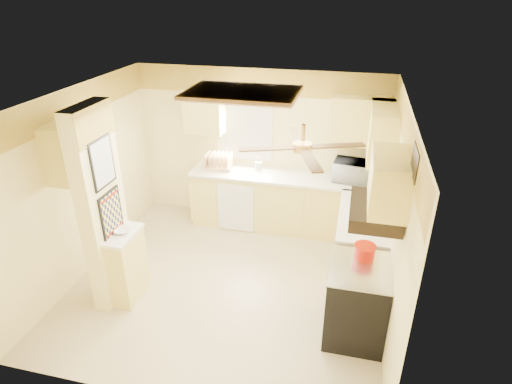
% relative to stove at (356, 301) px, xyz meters
% --- Properties ---
extents(floor, '(4.00, 4.00, 0.00)m').
position_rel_stove_xyz_m(floor, '(-1.67, 0.55, -0.46)').
color(floor, '#C3AF87').
rests_on(floor, ground).
extents(ceiling, '(4.00, 4.00, 0.00)m').
position_rel_stove_xyz_m(ceiling, '(-1.67, 0.55, 2.04)').
color(ceiling, white).
rests_on(ceiling, wall_back).
extents(wall_back, '(4.00, 0.00, 4.00)m').
position_rel_stove_xyz_m(wall_back, '(-1.67, 2.45, 0.79)').
color(wall_back, '#FFEB9B').
rests_on(wall_back, floor).
extents(wall_front, '(4.00, 0.00, 4.00)m').
position_rel_stove_xyz_m(wall_front, '(-1.67, -1.35, 0.79)').
color(wall_front, '#FFEB9B').
rests_on(wall_front, floor).
extents(wall_left, '(0.00, 3.80, 3.80)m').
position_rel_stove_xyz_m(wall_left, '(-3.67, 0.55, 0.79)').
color(wall_left, '#FFEB9B').
rests_on(wall_left, floor).
extents(wall_right, '(0.00, 3.80, 3.80)m').
position_rel_stove_xyz_m(wall_right, '(0.33, 0.55, 0.79)').
color(wall_right, '#FFEB9B').
rests_on(wall_right, floor).
extents(wallpaper_border, '(4.00, 0.02, 0.40)m').
position_rel_stove_xyz_m(wallpaper_border, '(-1.67, 2.43, 1.84)').
color(wallpaper_border, '#FFE14B').
rests_on(wallpaper_border, wall_back).
extents(partition_column, '(0.20, 0.70, 2.50)m').
position_rel_stove_xyz_m(partition_column, '(-3.02, 0.00, 0.79)').
color(partition_column, '#FFEB9B').
rests_on(partition_column, floor).
extents(partition_ledge, '(0.25, 0.55, 0.90)m').
position_rel_stove_xyz_m(partition_ledge, '(-2.80, 0.00, -0.01)').
color(partition_ledge, '#EADB67').
rests_on(partition_ledge, floor).
extents(ledge_top, '(0.28, 0.58, 0.04)m').
position_rel_stove_xyz_m(ledge_top, '(-2.80, 0.00, 0.46)').
color(ledge_top, white).
rests_on(ledge_top, partition_ledge).
extents(lower_cabinets_back, '(3.00, 0.60, 0.90)m').
position_rel_stove_xyz_m(lower_cabinets_back, '(-1.17, 2.15, -0.01)').
color(lower_cabinets_back, '#EADB67').
rests_on(lower_cabinets_back, floor).
extents(lower_cabinets_right, '(0.60, 1.40, 0.90)m').
position_rel_stove_xyz_m(lower_cabinets_right, '(0.03, 1.15, -0.01)').
color(lower_cabinets_right, '#EADB67').
rests_on(lower_cabinets_right, floor).
extents(countertop_back, '(3.04, 0.64, 0.04)m').
position_rel_stove_xyz_m(countertop_back, '(-1.17, 2.14, 0.46)').
color(countertop_back, white).
rests_on(countertop_back, lower_cabinets_back).
extents(countertop_right, '(0.64, 1.44, 0.04)m').
position_rel_stove_xyz_m(countertop_right, '(0.02, 1.15, 0.46)').
color(countertop_right, white).
rests_on(countertop_right, lower_cabinets_right).
extents(dishwasher_panel, '(0.58, 0.02, 0.80)m').
position_rel_stove_xyz_m(dishwasher_panel, '(-1.92, 1.84, -0.03)').
color(dishwasher_panel, white).
rests_on(dishwasher_panel, lower_cabinets_back).
extents(window, '(0.92, 0.02, 1.02)m').
position_rel_stove_xyz_m(window, '(-1.92, 2.44, 1.09)').
color(window, white).
rests_on(window, wall_back).
extents(upper_cab_back_left, '(0.60, 0.35, 0.70)m').
position_rel_stove_xyz_m(upper_cab_back_left, '(-2.52, 2.27, 1.39)').
color(upper_cab_back_left, '#EADB67').
rests_on(upper_cab_back_left, wall_back).
extents(upper_cab_back_right, '(0.90, 0.35, 0.70)m').
position_rel_stove_xyz_m(upper_cab_back_right, '(-0.12, 2.27, 1.39)').
color(upper_cab_back_right, '#EADB67').
rests_on(upper_cab_back_right, wall_back).
extents(upper_cab_right, '(0.35, 1.00, 0.70)m').
position_rel_stove_xyz_m(upper_cab_right, '(0.16, 1.80, 1.39)').
color(upper_cab_right, '#EADB67').
rests_on(upper_cab_right, wall_right).
extents(upper_cab_left_wall, '(0.35, 0.75, 0.70)m').
position_rel_stove_xyz_m(upper_cab_left_wall, '(-3.49, 0.30, 1.39)').
color(upper_cab_left_wall, '#EADB67').
rests_on(upper_cab_left_wall, wall_left).
extents(upper_cab_over_stove, '(0.35, 0.76, 0.52)m').
position_rel_stove_xyz_m(upper_cab_over_stove, '(0.16, 0.00, 1.49)').
color(upper_cab_over_stove, '#EADB67').
rests_on(upper_cab_over_stove, wall_right).
extents(stove, '(0.68, 0.77, 0.92)m').
position_rel_stove_xyz_m(stove, '(0.00, 0.00, 0.00)').
color(stove, black).
rests_on(stove, floor).
extents(range_hood, '(0.50, 0.76, 0.14)m').
position_rel_stove_xyz_m(range_hood, '(0.07, 0.00, 1.16)').
color(range_hood, black).
rests_on(range_hood, upper_cab_over_stove).
extents(poster_menu, '(0.02, 0.42, 0.57)m').
position_rel_stove_xyz_m(poster_menu, '(-2.91, 0.00, 1.39)').
color(poster_menu, black).
rests_on(poster_menu, partition_column).
extents(poster_nashville, '(0.02, 0.42, 0.57)m').
position_rel_stove_xyz_m(poster_nashville, '(-2.91, 0.00, 0.74)').
color(poster_nashville, black).
rests_on(poster_nashville, partition_column).
extents(ceiling_light_panel, '(1.35, 0.95, 0.06)m').
position_rel_stove_xyz_m(ceiling_light_panel, '(-1.57, 1.05, 2.00)').
color(ceiling_light_panel, brown).
rests_on(ceiling_light_panel, ceiling).
extents(ceiling_fan, '(1.15, 1.15, 0.26)m').
position_rel_stove_xyz_m(ceiling_fan, '(-0.67, -0.15, 1.83)').
color(ceiling_fan, gold).
rests_on(ceiling_fan, ceiling).
extents(vent_grate, '(0.02, 0.40, 0.25)m').
position_rel_stove_xyz_m(vent_grate, '(0.31, -0.35, 1.84)').
color(vent_grate, black).
rests_on(vent_grate, wall_right).
extents(microwave, '(0.62, 0.46, 0.32)m').
position_rel_stove_xyz_m(microwave, '(-0.17, 2.19, 0.64)').
color(microwave, white).
rests_on(microwave, countertop_back).
extents(bowl, '(0.25, 0.25, 0.05)m').
position_rel_stove_xyz_m(bowl, '(-2.81, 0.02, 0.50)').
color(bowl, white).
rests_on(bowl, ledge_top).
extents(dutch_oven, '(0.24, 0.24, 0.16)m').
position_rel_stove_xyz_m(dutch_oven, '(0.03, 0.20, 0.54)').
color(dutch_oven, '#B51302').
rests_on(dutch_oven, stove).
extents(kettle, '(0.14, 0.14, 0.21)m').
position_rel_stove_xyz_m(kettle, '(0.05, 0.83, 0.58)').
color(kettle, silver).
rests_on(kettle, countertop_right).
extents(dish_rack, '(0.46, 0.36, 0.25)m').
position_rel_stove_xyz_m(dish_rack, '(-2.29, 2.18, 0.57)').
color(dish_rack, '#DDB27F').
rests_on(dish_rack, countertop_back).
extents(utensil_crock, '(0.10, 0.10, 0.21)m').
position_rel_stove_xyz_m(utensil_crock, '(-1.65, 2.26, 0.55)').
color(utensil_crock, white).
rests_on(utensil_crock, countertop_back).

